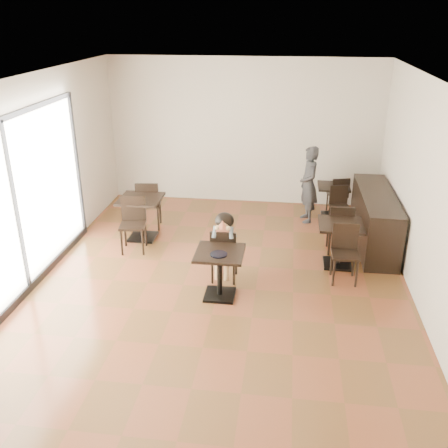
% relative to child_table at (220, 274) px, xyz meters
% --- Properties ---
extents(floor, '(6.00, 8.00, 0.01)m').
position_rel_child_table_xyz_m(floor, '(-0.05, 0.25, -0.38)').
color(floor, brown).
rests_on(floor, ground).
extents(ceiling, '(6.00, 8.00, 0.01)m').
position_rel_child_table_xyz_m(ceiling, '(-0.05, 0.25, 2.82)').
color(ceiling, silver).
rests_on(ceiling, floor).
extents(wall_back, '(6.00, 0.01, 3.20)m').
position_rel_child_table_xyz_m(wall_back, '(-0.05, 4.25, 1.22)').
color(wall_back, beige).
rests_on(wall_back, floor).
extents(wall_front, '(6.00, 0.01, 3.20)m').
position_rel_child_table_xyz_m(wall_front, '(-0.05, -3.75, 1.22)').
color(wall_front, beige).
rests_on(wall_front, floor).
extents(wall_left, '(0.01, 8.00, 3.20)m').
position_rel_child_table_xyz_m(wall_left, '(-3.05, 0.25, 1.22)').
color(wall_left, beige).
rests_on(wall_left, floor).
extents(wall_right, '(0.01, 8.00, 3.20)m').
position_rel_child_table_xyz_m(wall_right, '(2.95, 0.25, 1.22)').
color(wall_right, beige).
rests_on(wall_right, floor).
extents(storefront_window, '(0.04, 4.50, 2.60)m').
position_rel_child_table_xyz_m(storefront_window, '(-3.02, -0.25, 1.02)').
color(storefront_window, white).
rests_on(storefront_window, floor).
extents(child_table, '(0.72, 0.72, 0.76)m').
position_rel_child_table_xyz_m(child_table, '(0.00, 0.00, 0.00)').
color(child_table, black).
rests_on(child_table, floor).
extents(child_chair, '(0.41, 0.41, 0.92)m').
position_rel_child_table_xyz_m(child_chair, '(-0.00, 0.55, 0.08)').
color(child_chair, black).
rests_on(child_chair, floor).
extents(child, '(0.41, 0.58, 1.15)m').
position_rel_child_table_xyz_m(child, '(0.00, 0.55, 0.20)').
color(child, slate).
rests_on(child, child_chair).
extents(plate, '(0.26, 0.26, 0.02)m').
position_rel_child_table_xyz_m(plate, '(0.00, -0.10, 0.39)').
color(plate, black).
rests_on(plate, child_table).
extents(pizza_slice, '(0.27, 0.21, 0.06)m').
position_rel_child_table_xyz_m(pizza_slice, '(0.00, 0.36, 0.62)').
color(pizza_slice, tan).
rests_on(pizza_slice, child).
extents(adult_patron, '(0.51, 0.65, 1.59)m').
position_rel_child_table_xyz_m(adult_patron, '(1.39, 3.24, 0.41)').
color(adult_patron, '#323236').
rests_on(adult_patron, floor).
extents(cafe_table_mid, '(0.76, 0.76, 0.78)m').
position_rel_child_table_xyz_m(cafe_table_mid, '(1.88, 1.28, 0.01)').
color(cafe_table_mid, black).
rests_on(cafe_table_mid, floor).
extents(cafe_table_left, '(0.89, 0.89, 0.83)m').
position_rel_child_table_xyz_m(cafe_table_left, '(-1.78, 1.93, 0.03)').
color(cafe_table_left, black).
rests_on(cafe_table_left, floor).
extents(cafe_table_back, '(0.79, 0.79, 0.69)m').
position_rel_child_table_xyz_m(cafe_table_back, '(1.93, 3.54, -0.03)').
color(cafe_table_back, black).
rests_on(cafe_table_back, floor).
extents(chair_mid_a, '(0.43, 0.43, 0.94)m').
position_rel_child_table_xyz_m(chair_mid_a, '(1.93, 1.83, 0.09)').
color(chair_mid_a, black).
rests_on(chair_mid_a, floor).
extents(chair_mid_b, '(0.43, 0.43, 0.94)m').
position_rel_child_table_xyz_m(chair_mid_b, '(1.93, 0.73, 0.09)').
color(chair_mid_b, black).
rests_on(chair_mid_b, floor).
extents(chair_left_a, '(0.51, 0.51, 0.99)m').
position_rel_child_table_xyz_m(chair_left_a, '(-1.78, 2.48, 0.12)').
color(chair_left_a, black).
rests_on(chair_left_a, floor).
extents(chair_left_b, '(0.51, 0.51, 0.99)m').
position_rel_child_table_xyz_m(chair_left_b, '(-1.78, 1.38, 0.12)').
color(chair_left_b, black).
rests_on(chair_left_b, floor).
extents(chair_back_a, '(0.45, 0.45, 0.83)m').
position_rel_child_table_xyz_m(chair_back_a, '(2.04, 3.75, 0.04)').
color(chair_back_a, black).
rests_on(chair_back_a, floor).
extents(chair_back_b, '(0.45, 0.45, 0.83)m').
position_rel_child_table_xyz_m(chair_back_b, '(2.04, 2.99, 0.04)').
color(chair_back_b, black).
rests_on(chair_back_b, floor).
extents(service_counter, '(0.60, 2.40, 1.00)m').
position_rel_child_table_xyz_m(service_counter, '(2.60, 2.25, 0.12)').
color(service_counter, black).
rests_on(service_counter, floor).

